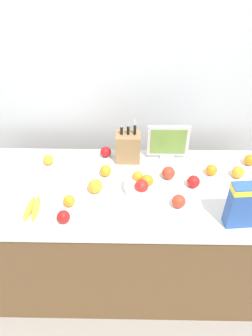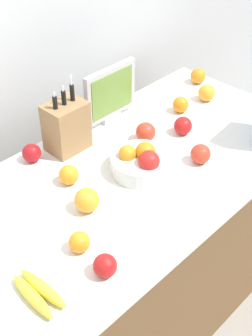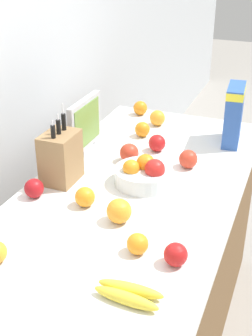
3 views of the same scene
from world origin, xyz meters
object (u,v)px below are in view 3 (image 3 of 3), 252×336
(orange_front_left, at_px, (119,211))
(apple_by_knife_block, at_px, (157,143))
(apple_front, at_px, (34,188))
(small_monitor, at_px, (85,125))
(apple_rightmost, at_px, (188,159))
(knife_block, at_px, (61,157))
(apple_leftmost, at_px, (129,153))
(orange_front_center, at_px, (142,129))
(apple_middle, at_px, (176,254))
(fruit_bowl, at_px, (144,174))
(banana_bunch, at_px, (128,294))
(orange_back_center, at_px, (157,118))
(orange_mid_right, at_px, (85,197))
(orange_near_bowl, at_px, (140,108))
(orange_by_cereal, at_px, (138,244))
(cereal_box, at_px, (234,112))

(orange_front_left, bearing_deg, apple_by_knife_block, 5.49)
(apple_front, bearing_deg, small_monitor, -1.93)
(apple_rightmost, bearing_deg, orange_front_left, 166.54)
(knife_block, xyz_separation_m, apple_leftmost, (0.26, -0.19, -0.06))
(apple_front, height_order, orange_front_center, same)
(apple_rightmost, xyz_separation_m, orange_front_left, (-0.49, 0.12, 0.00))
(apple_middle, bearing_deg, fruit_bowl, 30.23)
(banana_bunch, xyz_separation_m, orange_back_center, (1.24, 0.32, 0.02))
(apple_leftmost, distance_m, orange_front_left, 0.47)
(banana_bunch, bearing_deg, orange_mid_right, 39.32)
(fruit_bowl, bearing_deg, apple_front, 125.15)
(apple_front, distance_m, orange_near_bowl, 0.97)
(apple_leftmost, height_order, orange_by_cereal, apple_leftmost)
(orange_back_center, bearing_deg, apple_leftmost, -178.02)
(cereal_box, xyz_separation_m, orange_back_center, (0.08, 0.39, -0.11))
(orange_front_center, bearing_deg, orange_near_bowl, 21.85)
(banana_bunch, distance_m, orange_front_center, 1.13)
(small_monitor, distance_m, apple_by_knife_block, 0.34)
(orange_mid_right, bearing_deg, apple_leftmost, -2.73)
(apple_rightmost, distance_m, apple_front, 0.66)
(orange_back_center, bearing_deg, knife_block, 165.86)
(banana_bunch, bearing_deg, orange_near_bowl, 18.57)
(apple_front, distance_m, apple_leftmost, 0.47)
(orange_back_center, bearing_deg, orange_front_left, -170.36)
(apple_by_knife_block, relative_size, apple_front, 1.05)
(small_monitor, xyz_separation_m, cereal_box, (0.36, -0.59, 0.02))
(fruit_bowl, bearing_deg, apple_leftmost, 37.74)
(apple_leftmost, height_order, orange_front_center, apple_leftmost)
(small_monitor, relative_size, apple_middle, 3.75)
(fruit_bowl, bearing_deg, orange_front_center, 20.52)
(apple_rightmost, relative_size, apple_front, 1.06)
(orange_back_center, xyz_separation_m, orange_by_cereal, (-1.04, -0.27, -0.01))
(apple_middle, bearing_deg, orange_near_bowl, 24.69)
(orange_front_left, bearing_deg, orange_near_bowl, 15.86)
(apple_rightmost, bearing_deg, apple_leftmost, 98.36)
(orange_mid_right, bearing_deg, small_monitor, 25.34)
(knife_block, relative_size, apple_leftmost, 3.78)
(apple_by_knife_block, bearing_deg, orange_back_center, 17.69)
(small_monitor, bearing_deg, apple_rightmost, -86.38)
(small_monitor, xyz_separation_m, apple_rightmost, (0.03, -0.47, -0.10))
(apple_front, distance_m, orange_front_center, 0.72)
(fruit_bowl, relative_size, apple_front, 3.13)
(small_monitor, relative_size, orange_near_bowl, 3.64)
(banana_bunch, bearing_deg, apple_rightmost, 3.45)
(cereal_box, height_order, fruit_bowl, cereal_box)
(apple_rightmost, bearing_deg, knife_block, 123.53)
(apple_middle, bearing_deg, orange_by_cereal, 85.05)
(knife_block, height_order, orange_back_center, knife_block)
(knife_block, xyz_separation_m, orange_mid_right, (-0.14, -0.17, -0.07))
(cereal_box, relative_size, orange_by_cereal, 4.00)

